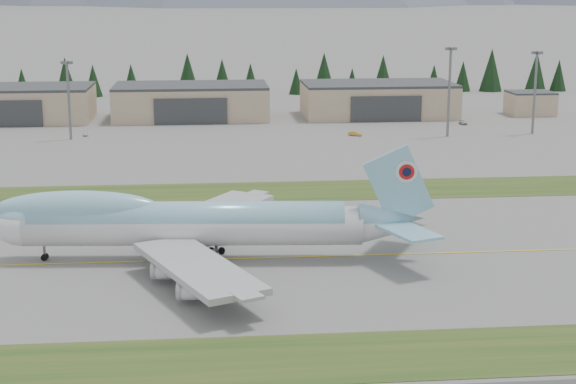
{
  "coord_description": "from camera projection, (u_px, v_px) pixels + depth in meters",
  "views": [
    {
      "loc": [
        -10.37,
        -129.64,
        40.79
      ],
      "look_at": [
        2.72,
        10.26,
        8.0
      ],
      "focal_mm": 55.0,
      "sensor_mm": 36.0,
      "label": 1
    }
  ],
  "objects": [
    {
      "name": "service_vehicle_b",
      "position": [
        355.0,
        136.0,
        247.16
      ],
      "size": [
        3.92,
        3.22,
        1.26
      ],
      "primitive_type": "imported",
      "rotation": [
        0.0,
        0.0,
        0.99
      ],
      "color": "#B98C2E",
      "rests_on": "ground"
    },
    {
      "name": "service_vehicle_a",
      "position": [
        85.0,
        136.0,
        247.14
      ],
      "size": [
        1.7,
        3.27,
        1.06
      ],
      "primitive_type": "imported",
      "rotation": [
        0.0,
        0.0,
        0.15
      ],
      "color": "silver",
      "rests_on": "ground"
    },
    {
      "name": "grass_strip_far",
      "position": [
        259.0,
        192.0,
        179.54
      ],
      "size": [
        400.0,
        18.0,
        0.08
      ],
      "primitive_type": "cube",
      "color": "#274518",
      "rests_on": "ground"
    },
    {
      "name": "ground",
      "position": [
        277.0,
        258.0,
        135.91
      ],
      "size": [
        7000.0,
        7000.0,
        0.0
      ],
      "primitive_type": "plane",
      "color": "slate",
      "rests_on": "ground"
    },
    {
      "name": "hangar_right",
      "position": [
        378.0,
        99.0,
        284.11
      ],
      "size": [
        48.0,
        26.6,
        10.8
      ],
      "color": "tan",
      "rests_on": "ground"
    },
    {
      "name": "hangar_center",
      "position": [
        191.0,
        101.0,
        278.66
      ],
      "size": [
        48.0,
        26.6,
        10.8
      ],
      "color": "tan",
      "rests_on": "ground"
    },
    {
      "name": "conifer_belt",
      "position": [
        215.0,
        75.0,
        339.74
      ],
      "size": [
        272.53,
        15.16,
        16.94
      ],
      "color": "black",
      "rests_on": "ground"
    },
    {
      "name": "hangar_left",
      "position": [
        13.0,
        104.0,
        273.67
      ],
      "size": [
        48.0,
        26.6,
        10.8
      ],
      "color": "tan",
      "rests_on": "ground"
    },
    {
      "name": "boeing_747_freighter",
      "position": [
        189.0,
        222.0,
        133.77
      ],
      "size": [
        67.69,
        58.28,
        17.83
      ],
      "rotation": [
        0.0,
        0.0,
        -0.08
      ],
      "color": "silver",
      "rests_on": "ground"
    },
    {
      "name": "service_vehicle_c",
      "position": [
        463.0,
        124.0,
        267.8
      ],
      "size": [
        1.79,
        4.39,
        1.27
      ],
      "primitive_type": "imported",
      "rotation": [
        0.0,
        0.0,
        0.0
      ],
      "color": "#AAABAF",
      "rests_on": "ground"
    },
    {
      "name": "taxiway_line_main",
      "position": [
        277.0,
        258.0,
        135.91
      ],
      "size": [
        400.0,
        0.4,
        0.02
      ],
      "primitive_type": "cube",
      "color": "yellow",
      "rests_on": "ground"
    },
    {
      "name": "grass_strip_near",
      "position": [
        304.0,
        359.0,
        99.06
      ],
      "size": [
        400.0,
        14.0,
        0.08
      ],
      "primitive_type": "cube",
      "color": "#274518",
      "rests_on": "ground"
    },
    {
      "name": "control_shed",
      "position": [
        530.0,
        103.0,
        287.17
      ],
      "size": [
        14.0,
        12.0,
        7.6
      ],
      "color": "tan",
      "rests_on": "ground"
    },
    {
      "name": "floodlight_masts",
      "position": [
        253.0,
        81.0,
        239.87
      ],
      "size": [
        175.29,
        7.79,
        24.66
      ],
      "color": "slate",
      "rests_on": "ground"
    }
  ]
}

